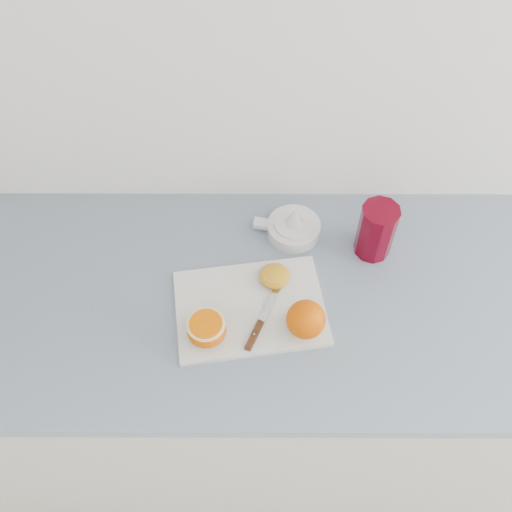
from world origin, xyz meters
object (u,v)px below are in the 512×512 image
at_px(cutting_board, 250,308).
at_px(red_tumbler, 376,232).
at_px(counter, 309,375).
at_px(citrus_juicer, 293,226).
at_px(half_orange, 207,329).

distance_m(cutting_board, red_tumbler, 0.34).
distance_m(counter, citrus_juicer, 0.50).
relative_size(citrus_juicer, red_tumbler, 1.14).
relative_size(counter, citrus_juicer, 14.89).
height_order(cutting_board, half_orange, half_orange).
xyz_separation_m(counter, citrus_juicer, (-0.06, 0.17, 0.47)).
bearing_deg(counter, red_tumbler, 45.18).
bearing_deg(counter, citrus_juicer, 110.11).
distance_m(citrus_juicer, red_tumbler, 0.20).
relative_size(counter, red_tumbler, 17.00).
xyz_separation_m(half_orange, red_tumbler, (0.38, 0.24, 0.03)).
height_order(cutting_board, citrus_juicer, citrus_juicer).
bearing_deg(citrus_juicer, counter, -69.89).
relative_size(counter, cutting_board, 7.49).
bearing_deg(half_orange, citrus_juicer, 56.30).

